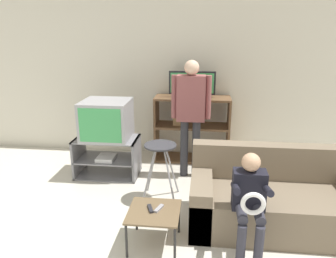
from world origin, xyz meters
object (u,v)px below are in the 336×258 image
(media_shelf, at_px, (192,128))
(remote_control_white, at_px, (159,208))
(person_standing_adult, at_px, (191,108))
(person_seated_child, at_px, (250,197))
(couch, at_px, (275,201))
(television_main, at_px, (107,120))
(tv_stand, at_px, (107,157))
(snack_table, at_px, (154,214))
(folding_stool, at_px, (160,155))
(remote_control_black, at_px, (150,209))
(television_flat, at_px, (192,85))

(media_shelf, distance_m, remote_control_white, 2.19)
(person_standing_adult, distance_m, person_seated_child, 1.78)
(media_shelf, distance_m, couch, 1.98)
(television_main, height_order, remote_control_white, television_main)
(tv_stand, bearing_deg, remote_control_white, -57.20)
(media_shelf, xyz_separation_m, snack_table, (-0.26, -2.21, -0.19))
(remote_control_white, height_order, person_seated_child, person_seated_child)
(snack_table, relative_size, remote_control_white, 3.40)
(folding_stool, bearing_deg, snack_table, -86.28)
(couch, bearing_deg, person_seated_child, -124.37)
(snack_table, bearing_deg, remote_control_black, 153.32)
(media_shelf, height_order, folding_stool, media_shelf)
(person_standing_adult, xyz_separation_m, person_seated_child, (0.61, -1.62, -0.42))
(television_flat, relative_size, couch, 0.40)
(tv_stand, bearing_deg, snack_table, -58.95)
(tv_stand, xyz_separation_m, media_shelf, (1.16, 0.71, 0.25))
(remote_control_white, relative_size, person_standing_adult, 0.09)
(television_flat, height_order, person_standing_adult, person_standing_adult)
(folding_stool, xyz_separation_m, person_seated_child, (0.93, -0.89, -0.02))
(folding_stool, xyz_separation_m, remote_control_white, (0.10, -0.85, -0.21))
(folding_stool, relative_size, person_standing_adult, 0.44)
(tv_stand, xyz_separation_m, folding_stool, (0.84, -0.62, 0.32))
(remote_control_black, bearing_deg, television_main, 100.00)
(remote_control_black, bearing_deg, couch, 0.90)
(remote_control_white, bearing_deg, couch, 41.56)
(couch, bearing_deg, folding_stool, 162.90)
(couch, bearing_deg, television_main, 153.97)
(tv_stand, xyz_separation_m, television_main, (0.01, 0.02, 0.54))
(remote_control_white, bearing_deg, person_standing_adult, 102.33)
(folding_stool, bearing_deg, television_flat, 77.27)
(tv_stand, xyz_separation_m, remote_control_black, (0.86, -1.48, 0.11))
(remote_control_black, distance_m, person_standing_adult, 1.73)
(couch, bearing_deg, snack_table, -158.07)
(person_standing_adult, bearing_deg, television_flat, 91.45)
(remote_control_black, bearing_deg, tv_stand, 100.63)
(folding_stool, xyz_separation_m, person_standing_adult, (0.32, 0.73, 0.40))
(person_standing_adult, bearing_deg, remote_control_black, -100.70)
(tv_stand, relative_size, remote_control_black, 6.08)
(person_standing_adult, bearing_deg, media_shelf, 90.40)
(television_main, height_order, folding_stool, television_main)
(tv_stand, height_order, television_main, television_main)
(television_main, relative_size, media_shelf, 0.55)
(tv_stand, distance_m, television_flat, 1.64)
(television_main, bearing_deg, remote_control_white, -57.84)
(television_main, xyz_separation_m, folding_stool, (0.83, -0.64, -0.23))
(remote_control_black, bearing_deg, folding_stool, 71.61)
(television_main, xyz_separation_m, remote_control_black, (0.85, -1.50, -0.44))
(person_seated_child, bearing_deg, remote_control_white, 177.16)
(television_flat, distance_m, folding_stool, 1.51)
(tv_stand, distance_m, folding_stool, 1.09)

